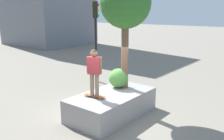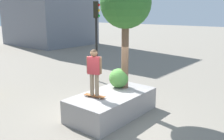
% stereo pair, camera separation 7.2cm
% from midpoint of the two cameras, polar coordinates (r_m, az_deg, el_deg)
% --- Properties ---
extents(ground_plane, '(120.00, 120.00, 0.00)m').
position_cam_midpoint_polar(ground_plane, '(9.62, -1.19, -10.10)').
color(ground_plane, gray).
extents(planter_ledge, '(3.41, 1.81, 0.85)m').
position_cam_midpoint_polar(planter_ledge, '(9.40, 0.22, -7.89)').
color(planter_ledge, gray).
rests_on(planter_ledge, ground).
extents(plaza_tree, '(1.91, 1.91, 4.24)m').
position_cam_midpoint_polar(plaza_tree, '(9.54, 3.37, 14.79)').
color(plaza_tree, brown).
rests_on(plaza_tree, planter_ledge).
extents(boxwood_shrub, '(0.77, 0.77, 0.77)m').
position_cam_midpoint_polar(boxwood_shrub, '(9.89, 1.76, -1.87)').
color(boxwood_shrub, '#4C8C3D').
rests_on(boxwood_shrub, planter_ledge).
extents(skateboard, '(0.37, 0.83, 0.07)m').
position_cam_midpoint_polar(skateboard, '(8.86, -3.77, -5.93)').
color(skateboard, brown).
rests_on(skateboard, planter_ledge).
extents(skateboarder, '(0.33, 0.53, 1.64)m').
position_cam_midpoint_polar(skateboarder, '(8.59, -3.87, 0.16)').
color(skateboarder, '#847056').
rests_on(skateboarder, skateboard).
extents(traffic_light_corner, '(0.36, 0.37, 4.33)m').
position_cam_midpoint_polar(traffic_light_corner, '(13.53, -3.43, 9.64)').
color(traffic_light_corner, black).
rests_on(traffic_light_corner, ground).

